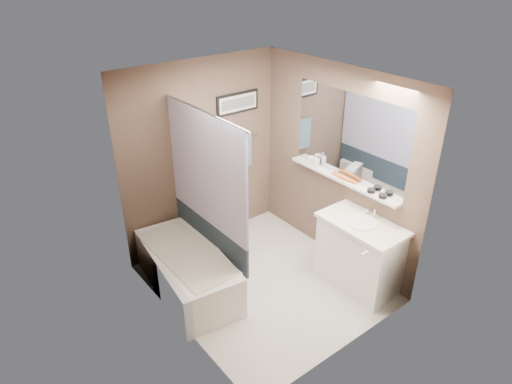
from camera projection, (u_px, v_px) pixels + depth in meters
ground at (264, 283)px, 5.37m from camera, size 2.50×2.50×0.00m
ceiling at (266, 82)px, 4.25m from camera, size 2.20×2.50×0.04m
wall_back at (203, 156)px, 5.67m from camera, size 2.20×0.04×2.40m
wall_front at (354, 246)px, 3.95m from camera, size 2.20×0.04×2.40m
wall_left at (174, 227)px, 4.22m from camera, size 0.04×2.50×2.40m
wall_right at (336, 167)px, 5.39m from camera, size 0.04×2.50×2.40m
tile_surround at (151, 223)px, 4.66m from camera, size 0.02×1.55×2.00m
curtain_rod at (203, 111)px, 4.54m from camera, size 0.02×1.55×0.02m
curtain_upper at (206, 170)px, 4.85m from camera, size 0.03×1.45×1.28m
curtain_lower at (210, 235)px, 5.23m from camera, size 0.03×1.45×0.36m
mirror at (349, 137)px, 5.10m from camera, size 0.02×1.60×1.00m
shelf at (342, 180)px, 5.31m from camera, size 0.12×1.60×0.03m
towel_bar at (239, 139)px, 5.91m from camera, size 0.60×0.02×0.02m
towel at (240, 152)px, 5.98m from camera, size 0.34×0.05×0.44m
art_frame at (238, 103)px, 5.69m from camera, size 0.62×0.02×0.26m
art_mat at (238, 103)px, 5.68m from camera, size 0.56×0.00×0.20m
art_image at (238, 103)px, 5.68m from camera, size 0.50×0.00×0.13m
door at (391, 243)px, 4.34m from camera, size 0.80×0.02×2.00m
door_handle at (364, 253)px, 4.19m from camera, size 0.10×0.02×0.02m
bathtub at (188, 271)px, 5.16m from camera, size 0.88×1.57×0.50m
tub_rim at (186, 253)px, 5.04m from camera, size 0.56×1.36×0.02m
toilet at (224, 226)px, 5.85m from camera, size 0.56×0.74×0.67m
vanity at (359, 255)px, 5.18m from camera, size 0.52×0.91×0.80m
countertop at (363, 224)px, 4.98m from camera, size 0.54×0.96×0.04m
sink_basin at (362, 222)px, 4.96m from camera, size 0.34×0.34×0.01m
faucet_spout at (375, 213)px, 5.05m from camera, size 0.02×0.02×0.10m
faucet_knob at (367, 211)px, 5.13m from camera, size 0.05×0.05×0.05m
candle_bowl_near at (383, 196)px, 4.89m from camera, size 0.09×0.09×0.04m
candle_bowl_far at (371, 191)px, 5.00m from camera, size 0.09×0.09×0.04m
hair_brush_front at (348, 180)px, 5.23m from camera, size 0.07×0.22×0.04m
hair_brush_back at (340, 176)px, 5.32m from camera, size 0.04×0.22×0.04m
pink_comb at (334, 174)px, 5.39m from camera, size 0.05×0.16×0.01m
glass_jar at (311, 160)px, 5.64m from camera, size 0.08×0.08×0.10m
soap_bottle at (316, 161)px, 5.57m from camera, size 0.08×0.08×0.15m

